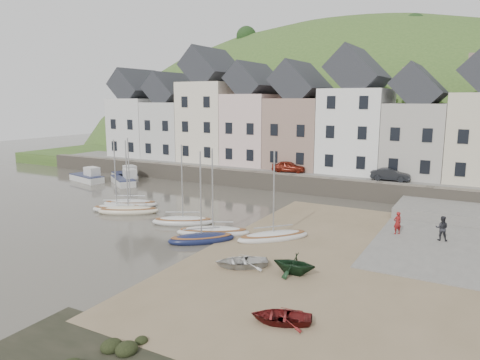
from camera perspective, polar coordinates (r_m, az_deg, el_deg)
The scene contains 25 objects.
ground at distance 31.47m, azimuth -5.35°, elevation -7.10°, with size 160.00×160.00×0.00m, color #484338.
quay_land at distance 59.86m, azimuth 12.17°, elevation 1.78°, with size 90.00×30.00×1.50m, color #395622.
quay_street at distance 48.97m, azimuth 8.26°, elevation 0.99°, with size 70.00×7.00×0.10m, color slate.
seawall at distance 45.87m, azimuth 6.68°, elevation -0.43°, with size 70.00×1.20×1.80m, color slate.
beach at distance 27.13m, azimuth 14.55°, elevation -10.23°, with size 18.00×26.00×0.06m, color #756347.
slipway at distance 34.10m, azimuth 24.57°, elevation -6.54°, with size 8.00×18.00×0.12m, color slate.
hillside at distance 91.73m, azimuth 13.88°, elevation -7.37°, with size 134.40×84.00×84.00m.
townhouse_terrace at distance 51.11m, azimuth 11.70°, elevation 7.78°, with size 61.05×8.00×13.93m.
sailboat_0 at distance 40.90m, azimuth -13.90°, elevation -2.90°, with size 5.13×3.44×6.32m.
sailboat_1 at distance 39.40m, azimuth -15.53°, elevation -3.47°, with size 4.28×3.44×6.32m.
sailboat_2 at distance 38.35m, azimuth -14.14°, elevation -3.79°, with size 5.10×3.94×6.32m.
sailboat_3 at distance 34.29m, azimuth -7.33°, elevation -5.22°, with size 4.88×3.57×6.32m.
sailboat_4 at distance 31.43m, azimuth -3.48°, elevation -6.60°, with size 5.27×3.70×6.32m.
sailboat_5 at distance 29.96m, azimuth -4.97°, elevation -7.48°, with size 4.32×4.15×6.32m.
sailboat_6 at distance 30.36m, azimuth 4.29°, elevation -7.23°, with size 4.59×4.83×6.32m.
motorboat_0 at distance 51.46m, azimuth -14.60°, elevation 0.12°, with size 5.24×4.31×1.70m.
motorboat_1 at distance 54.38m, azimuth -18.96°, elevation 0.42°, with size 5.31×2.91×1.70m.
motorboat_2 at distance 54.31m, azimuth -14.46°, elevation 0.65°, with size 4.76×3.57×1.70m.
rowboat_white at distance 25.48m, azimuth 0.20°, elevation -10.43°, with size 2.13×2.98×0.62m, color beige.
rowboat_green at distance 24.56m, azimuth 6.97°, elevation -10.56°, with size 2.02×2.34×1.23m, color black.
rowboat_red at distance 19.76m, azimuth 5.31°, elevation -17.05°, with size 1.86×2.60×0.54m, color maroon.
person_red at distance 32.92m, azimuth 19.57°, elevation -5.21°, with size 0.59×0.38×1.60m, color maroon.
person_dark at distance 32.57m, azimuth 24.51°, elevation -5.66°, with size 0.81×0.63×1.67m, color #222328.
car_left at distance 48.48m, azimuth 6.25°, elevation 1.73°, with size 1.44×3.59×1.22m, color maroon.
car_right at distance 45.48m, azimuth 18.78°, elevation 0.67°, with size 1.28×3.68×1.21m, color black.
Camera 1 is at (17.05, -24.73, 9.40)m, focal length 33.21 mm.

